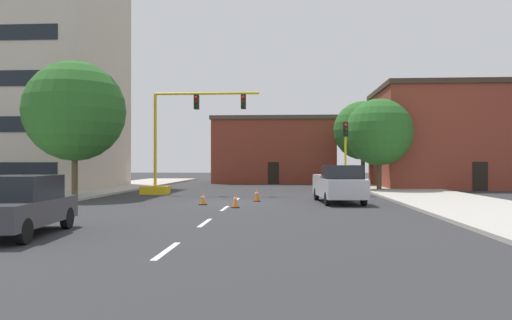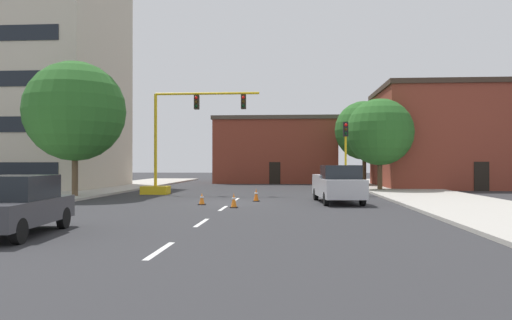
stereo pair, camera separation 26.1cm
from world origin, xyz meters
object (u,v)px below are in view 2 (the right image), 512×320
(traffic_signal_gantry, at_px, (169,162))
(tree_right_far, at_px, (364,130))
(traffic_cone_roadside_a, at_px, (234,201))
(traffic_cone_roadside_b, at_px, (256,195))
(tree_left_near, at_px, (75,111))
(traffic_cone_roadside_c, at_px, (202,199))
(traffic_light_pole_right, at_px, (346,141))
(sedan_dark_gray_near_left, at_px, (15,205))
(pickup_truck_silver, at_px, (338,184))
(tree_right_mid, at_px, (380,132))

(traffic_signal_gantry, height_order, tree_right_far, tree_right_far)
(traffic_cone_roadside_a, xyz_separation_m, traffic_cone_roadside_b, (0.77, 3.87, 0.01))
(tree_right_far, xyz_separation_m, tree_left_near, (-19.73, -17.51, 0.09))
(tree_right_far, distance_m, traffic_cone_roadside_c, 24.89)
(traffic_cone_roadside_b, bearing_deg, traffic_cone_roadside_a, -101.32)
(traffic_light_pole_right, relative_size, tree_right_far, 0.61)
(tree_right_far, bearing_deg, traffic_cone_roadside_b, -114.25)
(tree_left_near, bearing_deg, sedan_dark_gray_near_left, -71.58)
(traffic_cone_roadside_c, bearing_deg, traffic_signal_gantry, 114.58)
(tree_left_near, xyz_separation_m, traffic_cone_roadside_c, (8.47, -4.16, -4.91))
(traffic_signal_gantry, relative_size, traffic_cone_roadside_b, 11.06)
(traffic_signal_gantry, bearing_deg, tree_left_near, -141.06)
(pickup_truck_silver, bearing_deg, traffic_cone_roadside_a, -148.36)
(tree_left_near, xyz_separation_m, sedan_dark_gray_near_left, (4.95, -14.86, -4.32))
(traffic_light_pole_right, xyz_separation_m, pickup_truck_silver, (-1.13, -6.52, -2.55))
(tree_right_far, bearing_deg, pickup_truck_silver, -102.21)
(sedan_dark_gray_near_left, bearing_deg, traffic_light_pole_right, 58.47)
(tree_left_near, distance_m, pickup_truck_silver, 16.17)
(tree_right_far, distance_m, traffic_cone_roadside_b, 21.70)
(tree_right_mid, xyz_separation_m, traffic_cone_roadside_a, (-9.28, -14.11, -4.07))
(traffic_light_pole_right, distance_m, pickup_truck_silver, 7.10)
(traffic_signal_gantry, xyz_separation_m, tree_left_near, (-4.79, -3.87, 3.03))
(traffic_signal_gantry, height_order, tree_right_mid, tree_right_mid)
(traffic_cone_roadside_a, bearing_deg, tree_left_near, 151.08)
(pickup_truck_silver, relative_size, traffic_cone_roadside_b, 7.77)
(sedan_dark_gray_near_left, height_order, traffic_cone_roadside_c, sedan_dark_gray_near_left)
(pickup_truck_silver, height_order, traffic_cone_roadside_a, pickup_truck_silver)
(traffic_light_pole_right, height_order, traffic_cone_roadside_c, traffic_light_pole_right)
(tree_right_far, relative_size, traffic_cone_roadside_a, 11.34)
(tree_right_far, distance_m, pickup_truck_silver, 20.88)
(traffic_light_pole_right, bearing_deg, traffic_cone_roadside_b, -133.35)
(tree_right_mid, bearing_deg, sedan_dark_gray_near_left, -122.05)
(traffic_light_pole_right, distance_m, tree_right_far, 13.95)
(traffic_light_pole_right, bearing_deg, traffic_signal_gantry, -179.25)
(traffic_cone_roadside_b, distance_m, traffic_cone_roadside_c, 3.49)
(tree_right_mid, relative_size, traffic_cone_roadside_a, 9.96)
(tree_left_near, height_order, traffic_cone_roadside_b, tree_left_near)
(pickup_truck_silver, bearing_deg, traffic_cone_roadside_c, -166.52)
(traffic_light_pole_right, bearing_deg, tree_right_mid, 55.78)
(traffic_cone_roadside_a, relative_size, traffic_cone_roadside_b, 0.97)
(traffic_cone_roadside_b, bearing_deg, pickup_truck_silver, -9.11)
(tree_right_mid, height_order, tree_left_near, tree_left_near)
(traffic_light_pole_right, bearing_deg, sedan_dark_gray_near_left, -121.53)
(tree_left_near, height_order, sedan_dark_gray_near_left, tree_left_near)
(pickup_truck_silver, bearing_deg, traffic_signal_gantry, 149.02)
(sedan_dark_gray_near_left, bearing_deg, traffic_signal_gantry, 90.48)
(traffic_signal_gantry, distance_m, traffic_cone_roadside_c, 9.03)
(tree_right_far, relative_size, tree_left_near, 0.96)
(tree_left_near, distance_m, traffic_cone_roadside_a, 12.69)
(tree_right_far, relative_size, sedan_dark_gray_near_left, 1.69)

